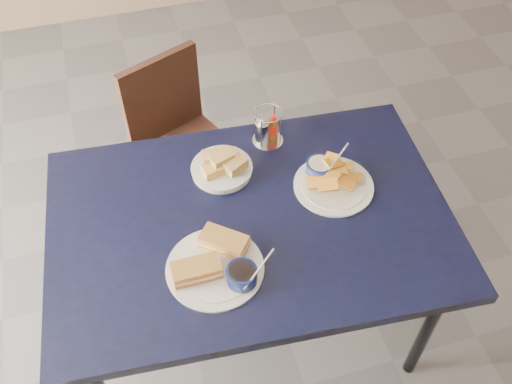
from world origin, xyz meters
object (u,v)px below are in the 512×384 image
object	(u,v)px
bread_basket	(222,166)
chair_far	(183,129)
sandwich_plate	(218,264)
plantain_plate	(329,178)
condiment_caddy	(267,129)
dining_table	(251,229)

from	to	relation	value
bread_basket	chair_far	bearing A→B (deg)	95.14
sandwich_plate	plantain_plate	distance (m)	0.49
sandwich_plate	condiment_caddy	xyz separation A→B (m)	(0.29, 0.47, 0.03)
dining_table	chair_far	distance (m)	0.82
condiment_caddy	chair_far	bearing A→B (deg)	117.16
condiment_caddy	bread_basket	bearing A→B (deg)	-151.80
chair_far	sandwich_plate	distance (m)	0.99
chair_far	condiment_caddy	world-z (taller)	condiment_caddy
plantain_plate	condiment_caddy	distance (m)	0.29
bread_basket	condiment_caddy	xyz separation A→B (m)	(0.19, 0.10, 0.03)
bread_basket	condiment_caddy	bearing A→B (deg)	28.20
dining_table	plantain_plate	world-z (taller)	plantain_plate
bread_basket	dining_table	bearing A→B (deg)	-80.13
sandwich_plate	bread_basket	world-z (taller)	sandwich_plate
dining_table	chair_far	size ratio (longest dim) A/B	1.69
sandwich_plate	plantain_plate	world-z (taller)	same
plantain_plate	condiment_caddy	world-z (taller)	condiment_caddy
plantain_plate	condiment_caddy	bearing A→B (deg)	120.05
dining_table	plantain_plate	bearing A→B (deg)	13.85
sandwich_plate	bread_basket	bearing A→B (deg)	74.22
chair_far	condiment_caddy	size ratio (longest dim) A/B	5.79
bread_basket	plantain_plate	bearing A→B (deg)	-23.82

